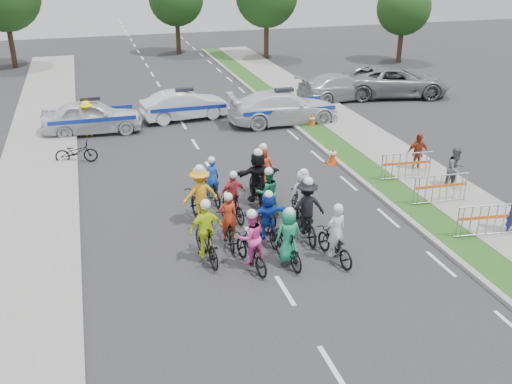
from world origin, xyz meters
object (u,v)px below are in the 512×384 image
object	(u,v)px
cone_0	(333,156)
parked_bike	(76,152)
rider_7	(302,200)
spectator_1	(456,169)
civilian_sedan	(341,87)
rider_8	(268,200)
marshal_hiviz	(88,119)
rider_9	(233,201)
rider_0	(335,241)
rider_1	(288,242)
civilian_suv	(394,81)
barrier_2	(406,167)
rider_12	(212,187)
barrier_0	(487,222)
rider_10	(200,201)
spectator_2	(417,153)
rider_3	(206,237)
rider_13	(262,174)
tree_2	(404,8)
police_car_1	(185,105)
police_car_2	(284,107)
cone_1	(312,120)
police_car_0	(92,116)
barrier_1	(440,190)
rider_11	(257,181)
rider_4	(306,214)
rider_2	(251,246)
rider_5	(268,220)
rider_6	(228,227)

from	to	relation	value
cone_0	parked_bike	world-z (taller)	parked_bike
rider_7	parked_bike	xyz separation A→B (m)	(-6.87, 7.47, -0.26)
spectator_1	civilian_sedan	bearing A→B (deg)	76.54
rider_8	marshal_hiviz	bearing A→B (deg)	-62.23
rider_9	rider_8	bearing A→B (deg)	153.72
rider_0	cone_0	world-z (taller)	rider_0
rider_1	civilian_suv	distance (m)	20.01
barrier_2	rider_12	bearing A→B (deg)	177.88
rider_1	barrier_0	size ratio (longest dim) A/B	0.89
rider_8	rider_10	xyz separation A→B (m)	(-2.12, 0.26, 0.11)
rider_1	barrier_2	bearing A→B (deg)	-151.72
spectator_2	rider_3	bearing A→B (deg)	-154.64
rider_13	tree_2	size ratio (longest dim) A/B	0.33
spectator_1	marshal_hiviz	size ratio (longest dim) A/B	0.98
rider_13	rider_9	bearing A→B (deg)	60.20
police_car_1	barrier_2	size ratio (longest dim) A/B	2.17
police_car_2	rider_10	bearing A→B (deg)	149.01
rider_1	cone_1	size ratio (longest dim) A/B	2.54
police_car_1	tree_2	size ratio (longest dim) A/B	0.75
rider_8	barrier_0	world-z (taller)	rider_8
spectator_2	police_car_0	bearing A→B (deg)	144.08
rider_8	rider_12	xyz separation A→B (m)	(-1.42, 1.81, -0.11)
civilian_sedan	tree_2	size ratio (longest dim) A/B	0.87
rider_10	barrier_0	size ratio (longest dim) A/B	1.04
rider_8	spectator_2	world-z (taller)	rider_8
barrier_1	rider_12	bearing A→B (deg)	161.14
rider_11	spectator_2	distance (m)	6.84
spectator_2	barrier_0	bearing A→B (deg)	-98.87
rider_4	barrier_1	distance (m)	5.23
rider_3	police_car_1	distance (m)	14.04
rider_2	marshal_hiviz	xyz separation A→B (m)	(-3.92, 13.24, 0.14)
rider_8	police_car_1	xyz separation A→B (m)	(-0.54, 11.90, 0.04)
rider_5	tree_2	world-z (taller)	tree_2
rider_12	rider_4	bearing A→B (deg)	117.37
rider_4	marshal_hiviz	distance (m)	13.45
cone_0	marshal_hiviz	bearing A→B (deg)	144.92
spectator_2	parked_bike	world-z (taller)	spectator_2
rider_0	rider_6	xyz separation A→B (m)	(-2.63, 1.75, -0.02)
tree_2	civilian_suv	bearing A→B (deg)	-121.17
rider_12	police_car_2	world-z (taller)	rider_12
rider_4	barrier_0	size ratio (longest dim) A/B	1.00
spectator_1	barrier_2	xyz separation A→B (m)	(-1.29, 1.18, -0.24)
rider_3	barrier_0	bearing A→B (deg)	164.60
tree_2	rider_2	bearing A→B (deg)	-126.93
rider_6	rider_9	world-z (taller)	rider_9
rider_9	rider_13	world-z (taller)	rider_13
rider_11	tree_2	xyz separation A→B (m)	(17.17, 20.77, 2.98)
rider_3	spectator_2	xyz separation A→B (m)	(9.19, 4.26, 0.04)
rider_8	cone_1	bearing A→B (deg)	-118.58
rider_11	spectator_1	world-z (taller)	rider_11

